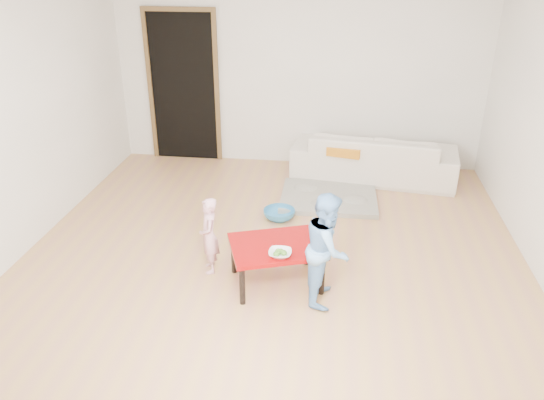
% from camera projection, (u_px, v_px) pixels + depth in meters
% --- Properties ---
extents(floor, '(5.00, 5.00, 0.01)m').
position_uv_depth(floor, '(275.00, 249.00, 5.46)').
color(floor, tan).
rests_on(floor, ground).
extents(back_wall, '(5.00, 0.02, 2.60)m').
position_uv_depth(back_wall, '(298.00, 71.00, 7.14)').
color(back_wall, white).
rests_on(back_wall, floor).
extents(left_wall, '(0.02, 5.00, 2.60)m').
position_uv_depth(left_wall, '(22.00, 117.00, 5.19)').
color(left_wall, white).
rests_on(left_wall, floor).
extents(doorway, '(1.02, 0.08, 2.11)m').
position_uv_depth(doorway, '(184.00, 88.00, 7.43)').
color(doorway, brown).
rests_on(doorway, back_wall).
extents(sofa, '(2.21, 1.09, 0.62)m').
position_uv_depth(sofa, '(374.00, 156.00, 7.03)').
color(sofa, beige).
rests_on(sofa, floor).
extents(cushion, '(0.50, 0.47, 0.11)m').
position_uv_depth(cushion, '(346.00, 149.00, 6.81)').
color(cushion, orange).
rests_on(cushion, sofa).
extents(red_table, '(0.97, 0.84, 0.41)m').
position_uv_depth(red_table, '(276.00, 264.00, 4.82)').
color(red_table, '#8A0708').
rests_on(red_table, floor).
extents(bowl, '(0.20, 0.20, 0.05)m').
position_uv_depth(bowl, '(280.00, 254.00, 4.55)').
color(bowl, white).
rests_on(bowl, red_table).
extents(broccoli, '(0.12, 0.12, 0.06)m').
position_uv_depth(broccoli, '(280.00, 253.00, 4.54)').
color(broccoli, '#2D5919').
rests_on(broccoli, red_table).
extents(child_pink, '(0.25, 0.31, 0.75)m').
position_uv_depth(child_pink, '(209.00, 236.00, 4.94)').
color(child_pink, '#CF5E76').
rests_on(child_pink, floor).
extents(child_blue, '(0.41, 0.51, 1.01)m').
position_uv_depth(child_blue, '(328.00, 248.00, 4.48)').
color(child_blue, '#6BAEF9').
rests_on(child_blue, floor).
extents(basin, '(0.36, 0.36, 0.11)m').
position_uv_depth(basin, '(279.00, 214.00, 6.04)').
color(basin, teal).
rests_on(basin, floor).
extents(blanket, '(1.17, 0.98, 0.06)m').
position_uv_depth(blanket, '(329.00, 197.00, 6.52)').
color(blanket, gray).
rests_on(blanket, floor).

